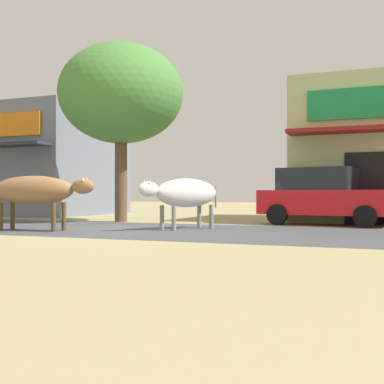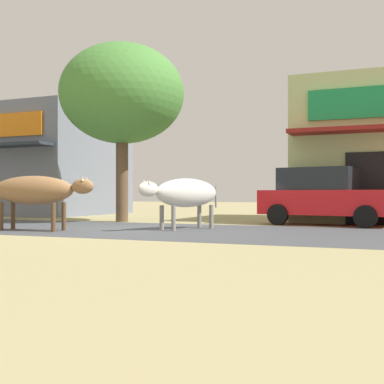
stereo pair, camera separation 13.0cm
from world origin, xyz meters
The scene contains 7 objects.
ground centered at (0.00, 0.00, 0.00)m, with size 80.00×80.00×0.00m, color tan.
asphalt_road centered at (0.00, 0.00, 0.00)m, with size 72.00×5.25×0.00m, color #44474C.
storefront_left_cafe centered at (-8.68, 7.03, 2.28)m, with size 6.64×6.59×4.54m.
roadside_tree centered at (-1.88, 2.94, 4.08)m, with size 3.98×3.98×5.69m.
parked_hatchback_car centered at (4.40, 3.65, 0.84)m, with size 3.97×2.29×1.64m.
cow_near_brown centered at (-1.85, -1.29, 0.97)m, with size 2.82×0.92×1.33m.
cow_far_dark centered at (1.35, 0.51, 0.91)m, with size 1.50×2.43×1.28m.
Camera 2 is at (6.42, -11.30, 0.90)m, focal length 47.75 mm.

